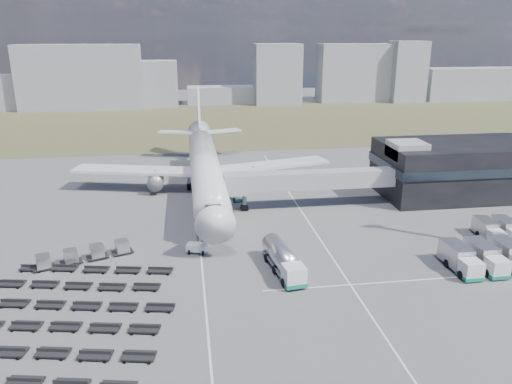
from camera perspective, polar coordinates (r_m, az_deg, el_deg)
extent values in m
plane|color=#565659|center=(67.98, -4.50, -8.25)|extent=(420.00, 420.00, 0.00)
cube|color=#49442C|center=(173.56, -6.96, 7.90)|extent=(420.00, 90.00, 0.01)
cube|color=silver|center=(72.43, -6.35, -6.59)|extent=(0.25, 110.00, 0.01)
cube|color=silver|center=(74.96, 7.59, -5.76)|extent=(0.25, 110.00, 0.01)
cube|color=silver|center=(67.11, 18.14, -9.52)|extent=(40.00, 0.25, 0.01)
cube|color=black|center=(102.35, 22.33, 2.48)|extent=(30.00, 16.00, 10.00)
cube|color=#262D38|center=(102.06, 22.41, 3.13)|extent=(30.40, 16.40, 1.60)
cube|color=#939399|center=(94.05, 16.90, 4.62)|extent=(6.00, 6.00, 3.00)
cube|color=#939399|center=(87.80, 6.37, 1.40)|extent=(29.80, 3.00, 3.00)
cube|color=#939399|center=(85.04, -2.33, 0.95)|extent=(4.00, 3.60, 3.40)
cylinder|color=slate|center=(86.45, -1.35, -0.53)|extent=(0.70, 0.70, 5.10)
cylinder|color=black|center=(87.14, -1.34, -1.84)|extent=(1.40, 0.90, 1.40)
cylinder|color=silver|center=(94.27, -5.80, 2.71)|extent=(5.60, 48.00, 5.60)
cone|color=silver|center=(69.07, -4.80, -3.03)|extent=(5.60, 5.00, 5.60)
cone|color=silver|center=(121.34, -6.42, 6.52)|extent=(5.60, 8.00, 5.60)
cube|color=black|center=(70.66, -4.92, -1.84)|extent=(2.20, 2.00, 0.80)
cube|color=silver|center=(99.82, -13.39, 2.45)|extent=(25.59, 11.38, 0.50)
cube|color=silver|center=(100.69, 1.51, 3.08)|extent=(25.59, 11.38, 0.50)
cylinder|color=slate|center=(98.08, -11.38, 1.28)|extent=(3.00, 5.00, 3.00)
cylinder|color=slate|center=(98.73, -0.31, 1.76)|extent=(3.00, 5.00, 3.00)
cube|color=silver|center=(123.20, -9.03, 6.77)|extent=(9.49, 5.63, 0.35)
cube|color=silver|center=(123.50, -3.89, 6.98)|extent=(9.49, 5.63, 0.35)
cube|color=silver|center=(123.31, -6.56, 9.38)|extent=(0.50, 9.06, 11.45)
cylinder|color=slate|center=(75.67, -4.98, -4.41)|extent=(0.50, 0.50, 2.50)
cylinder|color=slate|center=(99.17, -7.68, 0.97)|extent=(0.60, 0.60, 2.50)
cylinder|color=slate|center=(99.39, -3.99, 1.13)|extent=(0.60, 0.60, 2.50)
cylinder|color=black|center=(75.96, -4.96, -4.93)|extent=(0.50, 1.20, 1.20)
cube|color=#8F939C|center=(212.36, -19.44, 12.26)|extent=(46.87, 12.00, 24.92)
cube|color=#8F939C|center=(214.03, -12.42, 11.99)|extent=(25.25, 12.00, 18.36)
cube|color=#8F939C|center=(219.99, -4.00, 11.03)|extent=(29.03, 12.00, 7.04)
cube|color=#8F939C|center=(215.60, 2.44, 13.30)|extent=(19.28, 12.00, 24.87)
cube|color=#8F939C|center=(229.44, 12.05, 13.18)|extent=(39.00, 12.00, 24.62)
cube|color=#8F939C|center=(232.10, 16.82, 13.02)|extent=(14.58, 12.00, 25.79)
cube|color=#8F939C|center=(250.29, 23.90, 11.23)|extent=(49.30, 12.00, 14.13)
cube|color=silver|center=(61.84, 4.35, -9.45)|extent=(2.90, 2.90, 2.47)
cube|color=#15765E|center=(62.29, 4.33, -10.24)|extent=(3.02, 3.02, 0.54)
cylinder|color=#B6B6BC|center=(66.07, 2.80, -7.07)|extent=(3.73, 8.34, 2.68)
cube|color=slate|center=(66.60, 2.78, -8.03)|extent=(3.62, 8.32, 0.38)
cylinder|color=black|center=(65.36, 3.23, -8.83)|extent=(2.92, 1.54, 1.18)
cube|color=silver|center=(71.38, -6.74, -6.41)|extent=(3.18, 2.35, 1.33)
cube|color=silver|center=(93.21, -2.53, 0.15)|extent=(4.04, 5.97, 2.59)
cube|color=#15765E|center=(93.54, -2.52, -0.47)|extent=(4.16, 6.09, 0.42)
cube|color=silver|center=(68.94, 23.36, -8.13)|extent=(2.46, 2.36, 2.32)
cube|color=#15765E|center=(69.32, 23.27, -8.80)|extent=(2.57, 2.47, 0.48)
cube|color=#B6B6BC|center=(71.59, 21.86, -6.59)|extent=(2.61, 4.89, 2.74)
cube|color=silver|center=(70.86, 25.84, -7.76)|extent=(2.46, 2.36, 2.32)
cube|color=#15765E|center=(71.23, 25.75, -8.42)|extent=(2.57, 2.47, 0.48)
cube|color=#B6B6BC|center=(73.44, 24.29, -6.29)|extent=(2.61, 4.89, 2.74)
cube|color=#B6B6BC|center=(75.41, 26.59, -5.99)|extent=(2.61, 4.89, 2.74)
cube|color=silver|center=(81.15, 25.73, -4.69)|extent=(2.21, 2.12, 2.01)
cube|color=#15765E|center=(81.43, 25.66, -5.19)|extent=(2.31, 2.22, 0.41)
cube|color=#B6B6BC|center=(83.57, 24.69, -3.64)|extent=(2.42, 4.31, 2.37)
cube|color=#B6B6BC|center=(85.12, 26.52, -3.52)|extent=(2.42, 4.31, 2.37)
cube|color=black|center=(71.94, -23.07, -7.92)|extent=(3.22, 2.57, 0.19)
cube|color=#B6B6BC|center=(71.57, -23.16, -7.26)|extent=(2.21, 2.21, 1.61)
cube|color=black|center=(72.18, -20.35, -7.49)|extent=(3.22, 2.57, 0.19)
cube|color=#B6B6BC|center=(71.81, -20.42, -6.83)|extent=(2.21, 2.21, 1.61)
cube|color=black|center=(72.58, -17.65, -7.05)|extent=(3.22, 2.57, 0.19)
cube|color=#B6B6BC|center=(72.21, -17.72, -6.39)|extent=(2.21, 2.21, 1.61)
cube|color=black|center=(73.14, -15.00, -6.60)|extent=(3.22, 2.57, 0.19)
cube|color=#B6B6BC|center=(72.78, -15.06, -5.95)|extent=(2.21, 2.21, 1.61)
cube|color=black|center=(52.34, -27.16, -18.73)|extent=(25.16, 6.38, 0.76)
cube|color=black|center=(55.45, -24.88, -16.17)|extent=(25.16, 6.38, 0.76)
cube|color=black|center=(58.73, -22.90, -13.87)|extent=(25.16, 6.38, 0.76)
cube|color=black|center=(62.15, -21.16, -11.80)|extent=(25.16, 6.38, 0.76)
cube|color=black|center=(65.69, -19.63, -9.95)|extent=(21.02, 5.58, 0.76)
cube|color=black|center=(69.34, -18.28, -8.28)|extent=(21.02, 5.58, 0.76)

